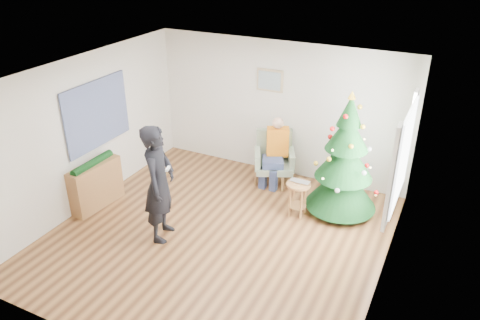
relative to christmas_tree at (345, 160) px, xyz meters
The scene contains 19 objects.
floor 2.41m from the christmas_tree, 134.10° to the right, with size 5.00×5.00×0.00m, color brown.
ceiling 2.74m from the christmas_tree, 134.10° to the right, with size 5.00×5.00×0.00m, color white.
wall_back 1.82m from the christmas_tree, 149.12° to the left, with size 5.00×5.00×0.00m, color silver.
wall_front 4.37m from the christmas_tree, 110.59° to the right, with size 5.00×5.00×0.00m, color silver.
wall_left 4.35m from the christmas_tree, 158.58° to the right, with size 5.00×5.00×0.00m, color silver.
wall_right 1.88m from the christmas_tree, 58.60° to the right, with size 5.00×5.00×0.00m, color silver.
window_panel 1.22m from the christmas_tree, 31.90° to the right, with size 0.04×1.30×1.40m, color white.
curtains 1.20m from the christmas_tree, 32.74° to the right, with size 0.05×1.75×1.50m.
christmas_tree is the anchor object (origin of this frame).
stool 1.01m from the christmas_tree, 144.17° to the right, with size 0.40×0.40×0.61m.
laptop 0.84m from the christmas_tree, 144.17° to the right, with size 0.33×0.21×0.03m, color silver.
armchair 1.62m from the christmas_tree, 161.62° to the left, with size 0.90×0.88×0.99m.
seated_person 1.50m from the christmas_tree, 163.04° to the left, with size 0.52×0.66×1.29m.
standing_man 3.02m from the christmas_tree, 139.96° to the right, with size 0.69×0.45×1.88m, color black.
game_controller 2.91m from the christmas_tree, 136.95° to the right, with size 0.04×0.13×0.04m, color white.
console 4.26m from the christmas_tree, 156.31° to the right, with size 0.30×1.00×0.80m, color brown.
garland 4.22m from the christmas_tree, 156.31° to the right, with size 0.14×0.14×0.90m, color black.
tapestry 4.23m from the christmas_tree, 162.19° to the right, with size 0.03×1.50×1.15m, color black.
framed_picture 2.13m from the christmas_tree, 153.07° to the left, with size 0.52×0.05×0.42m.
Camera 1 is at (3.01, -5.33, 4.39)m, focal length 35.00 mm.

